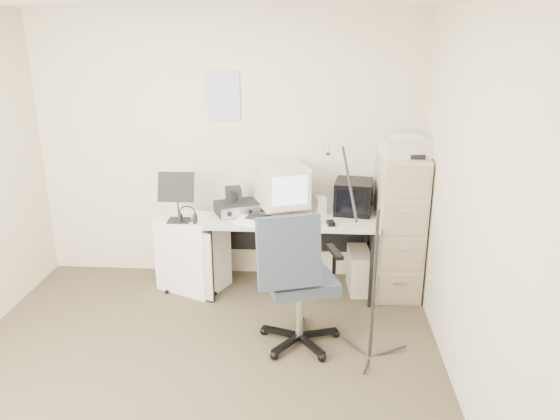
# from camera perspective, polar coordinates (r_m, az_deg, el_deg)

# --- Properties ---
(floor) EXTENTS (3.60, 3.60, 0.01)m
(floor) POSITION_cam_1_polar(r_m,az_deg,el_deg) (4.03, -9.14, -17.27)
(floor) COLOR #41392B
(floor) RESTS_ON ground
(wall_back) EXTENTS (3.60, 0.02, 2.50)m
(wall_back) POSITION_cam_1_polar(r_m,az_deg,el_deg) (5.15, -5.51, 6.34)
(wall_back) COLOR beige
(wall_back) RESTS_ON ground
(wall_front) EXTENTS (3.60, 0.02, 2.50)m
(wall_front) POSITION_cam_1_polar(r_m,az_deg,el_deg) (1.94, -23.30, -17.66)
(wall_front) COLOR beige
(wall_front) RESTS_ON ground
(wall_right) EXTENTS (0.02, 3.60, 2.50)m
(wall_right) POSITION_cam_1_polar(r_m,az_deg,el_deg) (3.49, 19.82, -0.79)
(wall_right) COLOR beige
(wall_right) RESTS_ON ground
(wall_calendar) EXTENTS (0.30, 0.02, 0.44)m
(wall_calendar) POSITION_cam_1_polar(r_m,az_deg,el_deg) (5.06, -5.94, 11.84)
(wall_calendar) COLOR white
(wall_calendar) RESTS_ON wall_back
(filing_cabinet) EXTENTS (0.40, 0.60, 1.30)m
(filing_cabinet) POSITION_cam_1_polar(r_m,az_deg,el_deg) (5.01, 12.26, -1.55)
(filing_cabinet) COLOR beige
(filing_cabinet) RESTS_ON floor
(printer) EXTENTS (0.44, 0.34, 0.15)m
(printer) POSITION_cam_1_polar(r_m,az_deg,el_deg) (4.75, 12.97, 6.43)
(printer) COLOR beige
(printer) RESTS_ON filing_cabinet
(desk) EXTENTS (1.50, 0.70, 0.73)m
(desk) POSITION_cam_1_polar(r_m,az_deg,el_deg) (5.03, 1.29, -4.50)
(desk) COLOR #BBB9A1
(desk) RESTS_ON floor
(crt_monitor) EXTENTS (0.54, 0.55, 0.45)m
(crt_monitor) POSITION_cam_1_polar(r_m,az_deg,el_deg) (4.89, 0.20, 2.16)
(crt_monitor) COLOR beige
(crt_monitor) RESTS_ON desk
(crt_tv) EXTENTS (0.37, 0.39, 0.30)m
(crt_tv) POSITION_cam_1_polar(r_m,az_deg,el_deg) (4.98, 7.68, 1.39)
(crt_tv) COLOR black
(crt_tv) RESTS_ON desk
(desk_speaker) EXTENTS (0.11, 0.11, 0.16)m
(desk_speaker) POSITION_cam_1_polar(r_m,az_deg,el_deg) (4.94, 4.27, 0.53)
(desk_speaker) COLOR beige
(desk_speaker) RESTS_ON desk
(keyboard) EXTENTS (0.51, 0.32, 0.03)m
(keyboard) POSITION_cam_1_polar(r_m,az_deg,el_deg) (4.73, 1.39, -1.11)
(keyboard) COLOR beige
(keyboard) RESTS_ON desk
(mouse) EXTENTS (0.08, 0.11, 0.03)m
(mouse) POSITION_cam_1_polar(r_m,az_deg,el_deg) (4.68, 5.32, -1.37)
(mouse) COLOR black
(mouse) RESTS_ON desk
(radio_receiver) EXTENTS (0.45, 0.39, 0.11)m
(radio_receiver) POSITION_cam_1_polar(r_m,az_deg,el_deg) (4.95, -4.52, 0.22)
(radio_receiver) COLOR black
(radio_receiver) RESTS_ON desk
(radio_speaker) EXTENTS (0.17, 0.16, 0.13)m
(radio_speaker) POSITION_cam_1_polar(r_m,az_deg,el_deg) (4.93, -4.89, 1.63)
(radio_speaker) COLOR black
(radio_speaker) RESTS_ON radio_receiver
(papers) EXTENTS (0.33, 0.39, 0.02)m
(papers) POSITION_cam_1_polar(r_m,az_deg,el_deg) (4.79, -2.75, -0.89)
(papers) COLOR white
(papers) RESTS_ON desk
(pc_tower) EXTENTS (0.21, 0.42, 0.39)m
(pc_tower) POSITION_cam_1_polar(r_m,az_deg,el_deg) (5.15, 8.21, -6.25)
(pc_tower) COLOR beige
(pc_tower) RESTS_ON floor
(office_chair) EXTENTS (0.81, 0.81, 1.12)m
(office_chair) POSITION_cam_1_polar(r_m,az_deg,el_deg) (4.12, 2.10, -7.08)
(office_chair) COLOR #3B424D
(office_chair) RESTS_ON floor
(side_cart) EXTENTS (0.69, 0.63, 0.69)m
(side_cart) POSITION_cam_1_polar(r_m,az_deg,el_deg) (5.15, -9.06, -4.41)
(side_cart) COLOR white
(side_cart) RESTS_ON floor
(music_stand) EXTENTS (0.34, 0.21, 0.47)m
(music_stand) POSITION_cam_1_polar(r_m,az_deg,el_deg) (4.89, -10.67, 1.40)
(music_stand) COLOR black
(music_stand) RESTS_ON side_cart
(headphones) EXTENTS (0.18, 0.18, 0.03)m
(headphones) POSITION_cam_1_polar(r_m,az_deg,el_deg) (4.88, -9.64, -0.78)
(headphones) COLOR black
(headphones) RESTS_ON side_cart
(mic_stand) EXTENTS (0.03, 0.03, 1.52)m
(mic_stand) POSITION_cam_1_polar(r_m,az_deg,el_deg) (3.91, 9.91, -5.55)
(mic_stand) COLOR black
(mic_stand) RESTS_ON floor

